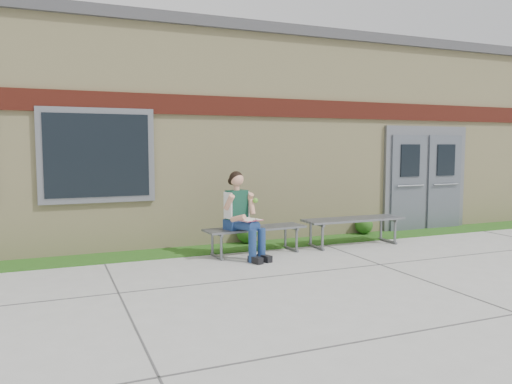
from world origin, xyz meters
name	(u,v)px	position (x,y,z in m)	size (l,w,h in m)	color
ground	(343,279)	(0.00, 0.00, 0.00)	(80.00, 80.00, 0.00)	#9E9E99
grass_strip	(268,245)	(0.00, 2.60, 0.01)	(16.00, 0.80, 0.02)	#275215
school_building	(213,136)	(0.00, 5.99, 2.10)	(16.20, 6.22, 4.20)	beige
bench_left	(255,233)	(-0.51, 2.00, 0.36)	(1.82, 0.62, 0.46)	slate
bench_right	(353,224)	(1.49, 2.00, 0.40)	(1.97, 0.56, 0.51)	slate
girl	(242,214)	(-0.83, 1.79, 0.74)	(0.63, 0.92, 1.44)	navy
shrub_mid	(247,233)	(-0.33, 2.85, 0.22)	(0.40, 0.40, 0.40)	#275215
shrub_east	(364,225)	(2.32, 2.85, 0.21)	(0.37, 0.37, 0.37)	#275215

